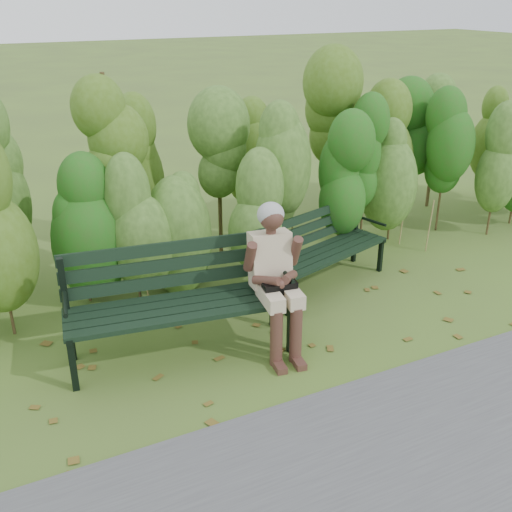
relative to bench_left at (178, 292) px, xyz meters
name	(u,v)px	position (x,y,z in m)	size (l,w,h in m)	color
ground	(272,339)	(0.86, -0.23, -0.60)	(80.00, 80.00, 0.00)	#495B29
footpath	(422,493)	(0.86, -2.43, -0.60)	(60.00, 2.50, 0.01)	#474749
hedge_band	(198,168)	(0.86, 1.63, 0.66)	(11.04, 1.67, 2.42)	#47381E
leaf_litter	(293,339)	(1.04, -0.33, -0.60)	(5.97, 2.22, 0.01)	brown
bench_left	(178,292)	(0.00, 0.00, 0.00)	(2.12, 0.95, 1.02)	black
bench_right	(320,244)	(1.91, 0.62, -0.11)	(1.75, 1.00, 0.83)	black
seated_woman	(275,269)	(0.83, -0.33, 0.20)	(0.56, 0.81, 1.40)	beige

